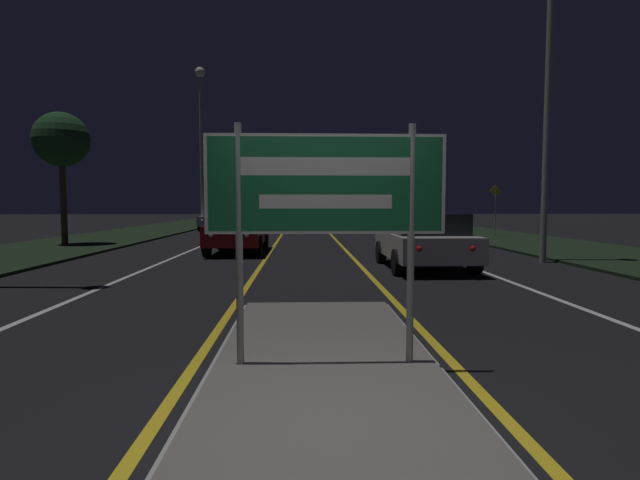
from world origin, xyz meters
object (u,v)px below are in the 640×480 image
Objects in this scene: highway_sign at (326,194)px; car_receding_1 at (412,222)px; car_approaching_1 at (218,218)px; car_approaching_0 at (238,230)px; warning_sign at (495,205)px; car_receding_3 at (333,214)px; car_approaching_2 at (244,214)px; car_receding_0 at (424,240)px; car_receding_2 at (340,217)px; streetlight_left_far at (201,119)px; streetlight_right_near at (550,13)px.

highway_sign is 0.52× the size of car_receding_1.
car_receding_1 is 1.01× the size of car_approaching_1.
warning_sign is at bearing 32.55° from car_approaching_0.
car_approaching_0 is (-5.03, -28.07, -0.02)m from car_receding_3.
car_approaching_2 is 1.90× the size of warning_sign.
warning_sign is (6.83, -20.50, 0.80)m from car_receding_3.
car_receding_0 is at bearing -40.44° from car_approaching_0.
highway_sign is 0.53× the size of car_approaching_0.
car_receding_3 is (-0.27, 32.59, 0.05)m from car_receding_0.
car_receding_0 is at bearing -89.52° from car_receding_3.
car_approaching_0 is at bearing -100.15° from car_receding_3.
car_receding_2 is 13.97m from car_approaching_2.
highway_sign is 40.47m from car_receding_3.
car_receding_0 is 0.91× the size of car_receding_1.
car_receding_2 is at bearing 109.05° from car_receding_1.
car_approaching_1 is (-5.60, 27.25, -1.00)m from highway_sign.
car_receding_0 is 0.92× the size of car_approaching_1.
car_receding_1 is at bearing 78.74° from car_receding_0.
streetlight_left_far is 2.06× the size of car_approaching_2.
car_receding_0 is 0.85× the size of car_approaching_2.
car_receding_0 is at bearing -88.84° from car_receding_2.
car_receding_2 is at bearing 124.52° from warning_sign.
car_approaching_2 reaches higher than car_receding_0.
highway_sign is 0.23× the size of streetlight_left_far.
car_receding_0 is 32.59m from car_receding_3.
highway_sign is 0.52× the size of car_approaching_1.
car_receding_2 is at bearing -54.81° from car_approaching_2.
car_receding_0 is 0.85× the size of car_receding_3.
highway_sign is 0.48× the size of car_approaching_2.
streetlight_right_near is 2.48× the size of car_receding_1.
car_approaching_2 is at bearing 118.67° from car_receding_1.
streetlight_left_far is 2.08× the size of car_receding_3.
car_receding_0 is at bearing -161.29° from streetlight_right_near.
warning_sign is (9.45, 19.87, -0.15)m from highway_sign.
car_approaching_0 reaches higher than car_approaching_2.
car_receding_0 is at bearing -75.83° from car_approaching_2.
car_receding_1 is 1.76× the size of warning_sign.
highway_sign is at bearing -104.71° from car_receding_1.
warning_sign is at bearing -55.48° from car_receding_2.
streetlight_right_near is 11.37m from car_approaching_0.
car_receding_3 reaches higher than car_approaching_1.
streetlight_right_near reaches higher than car_approaching_2.
car_approaching_1 is (-8.04, -2.82, -0.02)m from car_receding_2.
car_receding_3 reaches higher than car_receding_1.
car_receding_0 reaches higher than car_receding_2.
warning_sign is (3.91, -1.22, 0.86)m from car_receding_1.
car_approaching_0 is 29.35m from car_approaching_2.
car_receding_1 is 12.73m from car_approaching_1.
warning_sign is at bearing -55.12° from car_approaching_2.
streetlight_left_far is 2.23× the size of car_receding_1.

